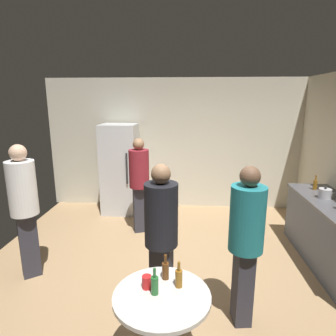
{
  "coord_description": "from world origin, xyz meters",
  "views": [
    {
      "loc": [
        0.26,
        -3.4,
        2.27
      ],
      "look_at": [
        -0.01,
        0.72,
        1.29
      ],
      "focal_mm": 30.87,
      "sensor_mm": 36.0,
      "label": 1
    }
  ],
  "objects_px": {
    "beer_bottle_on_counter": "(315,184)",
    "plastic_cup_red": "(147,282)",
    "person_in_black_shirt": "(161,230)",
    "person_in_white_shirt": "(24,202)",
    "beer_bottle_amber": "(179,278)",
    "foreground_table": "(162,306)",
    "person_in_teal_shirt": "(246,235)",
    "person_in_maroon_shirt": "(139,178)",
    "beer_bottle_green": "(155,285)",
    "beer_bottle_brown": "(165,270)",
    "kettle": "(325,194)",
    "refrigerator": "(120,169)"
  },
  "relations": [
    {
      "from": "person_in_teal_shirt",
      "to": "beer_bottle_on_counter",
      "type": "bearing_deg",
      "value": -134.53
    },
    {
      "from": "beer_bottle_brown",
      "to": "refrigerator",
      "type": "bearing_deg",
      "value": 109.21
    },
    {
      "from": "foreground_table",
      "to": "person_in_maroon_shirt",
      "type": "xyz_separation_m",
      "value": [
        -0.62,
        2.66,
        0.33
      ]
    },
    {
      "from": "beer_bottle_amber",
      "to": "person_in_black_shirt",
      "type": "distance_m",
      "value": 0.61
    },
    {
      "from": "beer_bottle_brown",
      "to": "person_in_black_shirt",
      "type": "height_order",
      "value": "person_in_black_shirt"
    },
    {
      "from": "refrigerator",
      "to": "beer_bottle_green",
      "type": "xyz_separation_m",
      "value": [
        1.1,
        -3.57,
        -0.08
      ]
    },
    {
      "from": "beer_bottle_brown",
      "to": "kettle",
      "type": "bearing_deg",
      "value": 39.95
    },
    {
      "from": "beer_bottle_on_counter",
      "to": "plastic_cup_red",
      "type": "relative_size",
      "value": 2.09
    },
    {
      "from": "refrigerator",
      "to": "foreground_table",
      "type": "relative_size",
      "value": 2.25
    },
    {
      "from": "foreground_table",
      "to": "person_in_white_shirt",
      "type": "height_order",
      "value": "person_in_white_shirt"
    },
    {
      "from": "kettle",
      "to": "beer_bottle_amber",
      "type": "distance_m",
      "value": 2.77
    },
    {
      "from": "foreground_table",
      "to": "person_in_maroon_shirt",
      "type": "height_order",
      "value": "person_in_maroon_shirt"
    },
    {
      "from": "beer_bottle_on_counter",
      "to": "person_in_white_shirt",
      "type": "xyz_separation_m",
      "value": [
        -4.03,
        -1.16,
        0.04
      ]
    },
    {
      "from": "beer_bottle_on_counter",
      "to": "person_in_maroon_shirt",
      "type": "height_order",
      "value": "person_in_maroon_shirt"
    },
    {
      "from": "plastic_cup_red",
      "to": "person_in_black_shirt",
      "type": "relative_size",
      "value": 0.07
    },
    {
      "from": "beer_bottle_brown",
      "to": "beer_bottle_green",
      "type": "xyz_separation_m",
      "value": [
        -0.07,
        -0.21,
        0.0
      ]
    },
    {
      "from": "person_in_maroon_shirt",
      "to": "person_in_teal_shirt",
      "type": "xyz_separation_m",
      "value": [
        1.39,
        -2.05,
        0.02
      ]
    },
    {
      "from": "beer_bottle_amber",
      "to": "foreground_table",
      "type": "bearing_deg",
      "value": -140.11
    },
    {
      "from": "beer_bottle_on_counter",
      "to": "person_in_white_shirt",
      "type": "distance_m",
      "value": 4.19
    },
    {
      "from": "beer_bottle_green",
      "to": "person_in_maroon_shirt",
      "type": "xyz_separation_m",
      "value": [
        -0.56,
        2.66,
        0.14
      ]
    },
    {
      "from": "person_in_white_shirt",
      "to": "person_in_maroon_shirt",
      "type": "bearing_deg",
      "value": 102.73
    },
    {
      "from": "beer_bottle_on_counter",
      "to": "refrigerator",
      "type": "bearing_deg",
      "value": 161.03
    },
    {
      "from": "foreground_table",
      "to": "person_in_teal_shirt",
      "type": "bearing_deg",
      "value": 38.16
    },
    {
      "from": "foreground_table",
      "to": "beer_bottle_on_counter",
      "type": "bearing_deg",
      "value": 47.92
    },
    {
      "from": "plastic_cup_red",
      "to": "person_in_white_shirt",
      "type": "relative_size",
      "value": 0.06
    },
    {
      "from": "beer_bottle_green",
      "to": "person_in_maroon_shirt",
      "type": "height_order",
      "value": "person_in_maroon_shirt"
    },
    {
      "from": "beer_bottle_amber",
      "to": "plastic_cup_red",
      "type": "relative_size",
      "value": 2.09
    },
    {
      "from": "foreground_table",
      "to": "person_in_teal_shirt",
      "type": "distance_m",
      "value": 1.05
    },
    {
      "from": "beer_bottle_on_counter",
      "to": "beer_bottle_green",
      "type": "bearing_deg",
      "value": -132.89
    },
    {
      "from": "person_in_teal_shirt",
      "to": "foreground_table",
      "type": "bearing_deg",
      "value": 31.54
    },
    {
      "from": "beer_bottle_green",
      "to": "person_in_black_shirt",
      "type": "relative_size",
      "value": 0.14
    },
    {
      "from": "kettle",
      "to": "person_in_black_shirt",
      "type": "bearing_deg",
      "value": -148.86
    },
    {
      "from": "kettle",
      "to": "plastic_cup_red",
      "type": "bearing_deg",
      "value": -139.8
    },
    {
      "from": "person_in_white_shirt",
      "to": "person_in_teal_shirt",
      "type": "bearing_deg",
      "value": 39.96
    },
    {
      "from": "beer_bottle_amber",
      "to": "person_in_maroon_shirt",
      "type": "distance_m",
      "value": 2.66
    },
    {
      "from": "person_in_white_shirt",
      "to": "beer_bottle_on_counter",
      "type": "bearing_deg",
      "value": 70.01
    },
    {
      "from": "person_in_teal_shirt",
      "to": "beer_bottle_brown",
      "type": "bearing_deg",
      "value": 20.74
    },
    {
      "from": "refrigerator",
      "to": "plastic_cup_red",
      "type": "bearing_deg",
      "value": -73.69
    },
    {
      "from": "beer_bottle_amber",
      "to": "person_in_white_shirt",
      "type": "relative_size",
      "value": 0.13
    },
    {
      "from": "refrigerator",
      "to": "person_in_teal_shirt",
      "type": "height_order",
      "value": "refrigerator"
    },
    {
      "from": "refrigerator",
      "to": "person_in_black_shirt",
      "type": "height_order",
      "value": "refrigerator"
    },
    {
      "from": "foreground_table",
      "to": "person_in_teal_shirt",
      "type": "height_order",
      "value": "person_in_teal_shirt"
    },
    {
      "from": "beer_bottle_on_counter",
      "to": "person_in_black_shirt",
      "type": "xyz_separation_m",
      "value": [
        -2.25,
        -1.75,
        -0.01
      ]
    },
    {
      "from": "beer_bottle_on_counter",
      "to": "beer_bottle_amber",
      "type": "bearing_deg",
      "value": -131.63
    },
    {
      "from": "kettle",
      "to": "beer_bottle_on_counter",
      "type": "xyz_separation_m",
      "value": [
        0.03,
        0.42,
        0.01
      ]
    },
    {
      "from": "beer_bottle_amber",
      "to": "person_in_white_shirt",
      "type": "bearing_deg",
      "value": 149.82
    },
    {
      "from": "beer_bottle_green",
      "to": "person_in_teal_shirt",
      "type": "relative_size",
      "value": 0.14
    },
    {
      "from": "person_in_black_shirt",
      "to": "person_in_teal_shirt",
      "type": "distance_m",
      "value": 0.84
    },
    {
      "from": "person_in_black_shirt",
      "to": "person_in_white_shirt",
      "type": "relative_size",
      "value": 0.95
    },
    {
      "from": "beer_bottle_brown",
      "to": "plastic_cup_red",
      "type": "relative_size",
      "value": 2.09
    }
  ]
}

